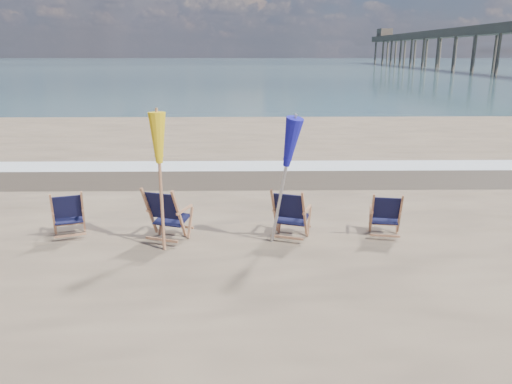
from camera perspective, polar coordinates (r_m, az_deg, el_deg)
The scene contains 10 objects.
ocean at distance 134.55m, azimuth -0.92°, elevation 14.39°, with size 400.00×400.00×0.00m, color #3C5B64.
surf_foam at distance 15.19m, azimuth -0.38°, elevation 3.02°, with size 200.00×1.40×0.01m, color silver.
wet_sand_strip at distance 13.73m, azimuth -0.32°, elevation 1.63°, with size 200.00×2.60×0.00m, color #42362A.
beach_chair_0 at distance 9.82m, azimuth -19.14°, elevation -2.27°, with size 0.60×0.67×0.93m, color black, non-canonical shape.
beach_chair_1 at distance 8.96m, azimuth -8.78°, elevation -2.80°, with size 0.68×0.77×1.07m, color black, non-canonical shape.
beach_chair_2 at distance 9.03m, azimuth 5.55°, elevation -2.76°, with size 0.64×0.72×1.01m, color black, non-canonical shape.
beach_chair_3 at distance 9.53m, azimuth 16.13°, elevation -2.66°, with size 0.58×0.65×0.90m, color black, non-canonical shape.
umbrella_yellow at distance 8.50m, azimuth -11.07°, elevation 5.17°, with size 0.30×0.30×2.38m.
umbrella_blue at distance 8.54m, azimuth 3.07°, elevation 5.27°, with size 0.30×0.30×2.34m.
fishing_pier at distance 89.10m, azimuth 25.34°, elevation 15.20°, with size 4.40×140.00×9.30m, color brown, non-canonical shape.
Camera 1 is at (-0.15, -6.51, 3.37)m, focal length 35.00 mm.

